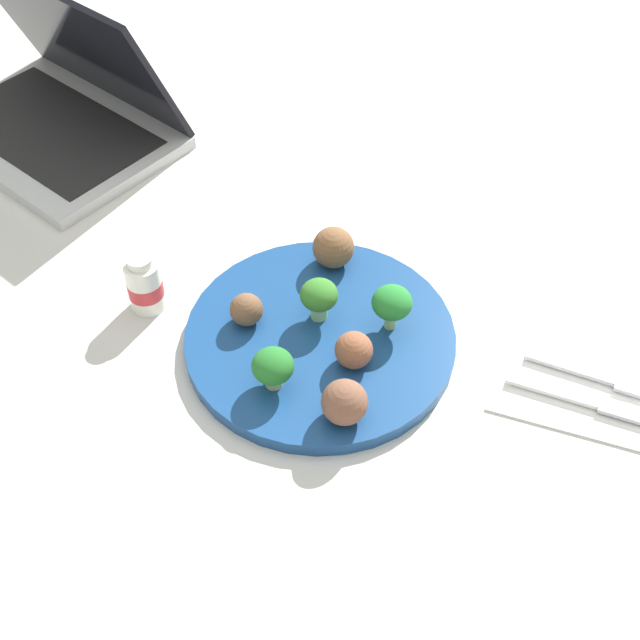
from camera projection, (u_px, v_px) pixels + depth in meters
The scene contains 14 objects.
ground_plane at pixel (320, 343), 0.88m from camera, with size 4.00×4.00×0.00m, color beige.
plate at pixel (320, 338), 0.87m from camera, with size 0.28×0.28×0.02m, color navy.
broccoli_floret_mid_right at pixel (273, 367), 0.80m from camera, with size 0.04×0.04×0.04m.
broccoli_floret_near_rim at pixel (392, 303), 0.85m from camera, with size 0.04×0.04×0.05m.
broccoli_floret_center at pixel (319, 296), 0.86m from camera, with size 0.04×0.04×0.05m.
meatball_mid_right at pixel (354, 350), 0.82m from camera, with size 0.04×0.04×0.04m, color brown.
meatball_near_rim at pixel (246, 311), 0.86m from camera, with size 0.03×0.03×0.03m, color brown.
meatball_mid_left at pixel (333, 247), 0.92m from camera, with size 0.05×0.05×0.05m, color brown.
meatball_front_left at pixel (344, 402), 0.78m from camera, with size 0.04×0.04×0.04m, color brown.
napkin at pixel (582, 388), 0.83m from camera, with size 0.17×0.12×0.01m, color white.
fork at pixel (593, 374), 0.84m from camera, with size 0.12×0.04×0.01m.
knife at pixel (588, 401), 0.82m from camera, with size 0.15×0.04×0.01m.
yogurt_bottle at pixel (145, 285), 0.89m from camera, with size 0.04×0.04×0.07m.
laptop at pixel (59, 108), 1.10m from camera, with size 0.39×0.34×0.20m.
Camera 1 is at (0.13, -0.56, 0.66)m, focal length 47.21 mm.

